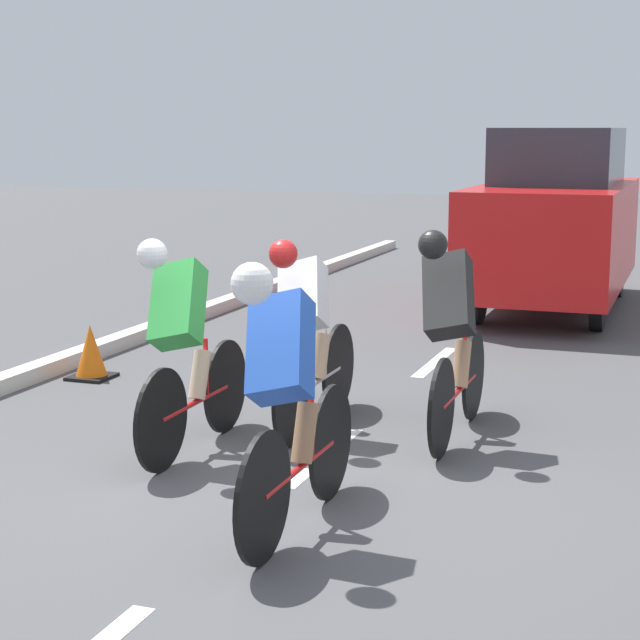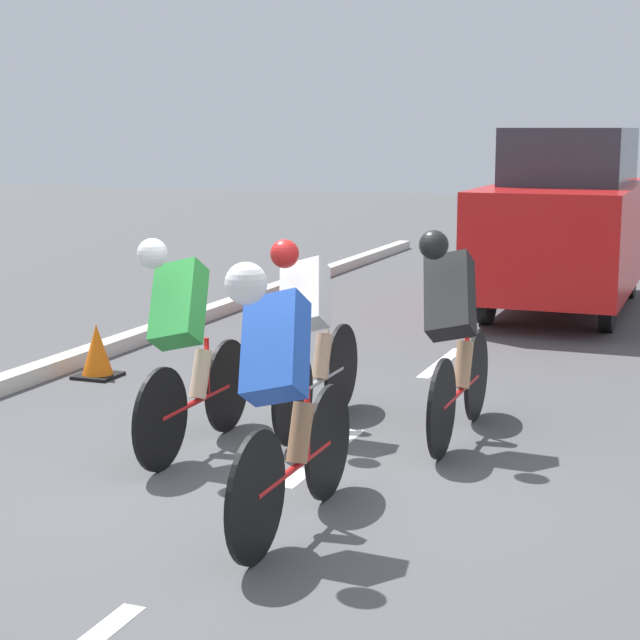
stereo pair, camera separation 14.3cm
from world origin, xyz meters
TOP-DOWN VIEW (x-y plane):
  - ground_plane at (0.00, 0.00)m, footprint 60.00×60.00m
  - lane_stripe_mid at (0.00, -0.65)m, footprint 0.12×1.40m
  - lane_stripe_far at (0.00, -3.85)m, footprint 0.12×1.40m
  - cyclist_blue at (-0.27, 0.72)m, footprint 0.45×1.75m
  - cyclist_white at (0.34, -1.25)m, footprint 0.45×1.70m
  - cyclist_black at (-0.72, -1.36)m, footprint 0.45×1.74m
  - cyclist_green at (0.93, -0.42)m, footprint 0.44×1.68m
  - support_car at (-0.63, -7.41)m, footprint 1.70×4.24m
  - traffic_cone at (2.75, -2.13)m, footprint 0.36×0.36m

SIDE VIEW (x-z plane):
  - ground_plane at x=0.00m, z-range 0.00..0.00m
  - lane_stripe_mid at x=0.00m, z-range 0.00..0.01m
  - lane_stripe_far at x=0.00m, z-range 0.00..0.01m
  - traffic_cone at x=2.75m, z-range -0.01..0.48m
  - cyclist_white at x=0.34m, z-range 0.02..1.47m
  - cyclist_green at x=0.93m, z-range 0.03..1.54m
  - cyclist_black at x=-0.72m, z-range 0.03..1.56m
  - cyclist_blue at x=-0.27m, z-range 0.04..1.57m
  - support_car at x=-0.63m, z-range -0.01..2.22m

